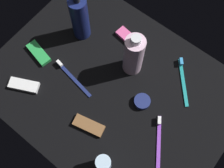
{
  "coord_description": "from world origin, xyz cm",
  "views": [
    {
      "loc": [
        21.4,
        -27.09,
        90.78
      ],
      "look_at": [
        0.0,
        0.0,
        3.0
      ],
      "focal_mm": 44.47,
      "sensor_mm": 36.0,
      "label": 1
    }
  ],
  "objects_px": {
    "deodorant_stick": "(103,164)",
    "toothbrush_purple": "(159,139)",
    "snack_bar_brown": "(89,126)",
    "cream_tin_left": "(142,102)",
    "snack_bar_white": "(24,85)",
    "toothbrush_teal": "(183,79)",
    "lotion_bottle": "(80,18)",
    "toothbrush_navy": "(71,76)",
    "snack_bar_pink": "(129,38)",
    "bodywash_bottle": "(134,55)",
    "snack_bar_green": "(39,53)"
  },
  "relations": [
    {
      "from": "lotion_bottle",
      "to": "snack_bar_pink",
      "type": "relative_size",
      "value": 2.06
    },
    {
      "from": "deodorant_stick",
      "to": "snack_bar_pink",
      "type": "xyz_separation_m",
      "value": [
        -0.21,
        0.41,
        -0.04
      ]
    },
    {
      "from": "deodorant_stick",
      "to": "toothbrush_navy",
      "type": "xyz_separation_m",
      "value": [
        -0.28,
        0.16,
        -0.04
      ]
    },
    {
      "from": "bodywash_bottle",
      "to": "toothbrush_teal",
      "type": "bearing_deg",
      "value": 22.63
    },
    {
      "from": "toothbrush_navy",
      "to": "toothbrush_teal",
      "type": "height_order",
      "value": "same"
    },
    {
      "from": "toothbrush_navy",
      "to": "snack_bar_brown",
      "type": "relative_size",
      "value": 1.73
    },
    {
      "from": "snack_bar_brown",
      "to": "snack_bar_white",
      "type": "relative_size",
      "value": 1.0
    },
    {
      "from": "deodorant_stick",
      "to": "snack_bar_pink",
      "type": "relative_size",
      "value": 0.85
    },
    {
      "from": "snack_bar_brown",
      "to": "cream_tin_left",
      "type": "xyz_separation_m",
      "value": [
        0.09,
        0.18,
        0.0
      ]
    },
    {
      "from": "toothbrush_teal",
      "to": "snack_bar_brown",
      "type": "xyz_separation_m",
      "value": [
        -0.15,
        -0.33,
        0.0
      ]
    },
    {
      "from": "snack_bar_green",
      "to": "deodorant_stick",
      "type": "bearing_deg",
      "value": -8.17
    },
    {
      "from": "lotion_bottle",
      "to": "snack_bar_white",
      "type": "distance_m",
      "value": 0.3
    },
    {
      "from": "toothbrush_teal",
      "to": "snack_bar_brown",
      "type": "relative_size",
      "value": 1.39
    },
    {
      "from": "toothbrush_teal",
      "to": "lotion_bottle",
      "type": "bearing_deg",
      "value": -169.63
    },
    {
      "from": "bodywash_bottle",
      "to": "snack_bar_brown",
      "type": "xyz_separation_m",
      "value": [
        0.02,
        -0.26,
        -0.08
      ]
    },
    {
      "from": "deodorant_stick",
      "to": "cream_tin_left",
      "type": "bearing_deg",
      "value": 96.62
    },
    {
      "from": "cream_tin_left",
      "to": "toothbrush_teal",
      "type": "bearing_deg",
      "value": 68.14
    },
    {
      "from": "bodywash_bottle",
      "to": "toothbrush_purple",
      "type": "relative_size",
      "value": 1.27
    },
    {
      "from": "lotion_bottle",
      "to": "toothbrush_teal",
      "type": "height_order",
      "value": "lotion_bottle"
    },
    {
      "from": "bodywash_bottle",
      "to": "cream_tin_left",
      "type": "relative_size",
      "value": 3.55
    },
    {
      "from": "deodorant_stick",
      "to": "snack_bar_green",
      "type": "distance_m",
      "value": 0.46
    },
    {
      "from": "toothbrush_navy",
      "to": "toothbrush_purple",
      "type": "height_order",
      "value": "same"
    },
    {
      "from": "bodywash_bottle",
      "to": "snack_bar_brown",
      "type": "distance_m",
      "value": 0.28
    },
    {
      "from": "deodorant_stick",
      "to": "snack_bar_brown",
      "type": "xyz_separation_m",
      "value": [
        -0.12,
        0.07,
        -0.04
      ]
    },
    {
      "from": "toothbrush_teal",
      "to": "snack_bar_brown",
      "type": "distance_m",
      "value": 0.37
    },
    {
      "from": "toothbrush_purple",
      "to": "snack_bar_green",
      "type": "distance_m",
      "value": 0.53
    },
    {
      "from": "toothbrush_navy",
      "to": "snack_bar_brown",
      "type": "height_order",
      "value": "toothbrush_navy"
    },
    {
      "from": "lotion_bottle",
      "to": "snack_bar_brown",
      "type": "relative_size",
      "value": 2.06
    },
    {
      "from": "bodywash_bottle",
      "to": "toothbrush_purple",
      "type": "xyz_separation_m",
      "value": [
        0.23,
        -0.16,
        -0.09
      ]
    },
    {
      "from": "toothbrush_navy",
      "to": "snack_bar_pink",
      "type": "xyz_separation_m",
      "value": [
        0.07,
        0.25,
        0.0
      ]
    },
    {
      "from": "toothbrush_teal",
      "to": "snack_bar_pink",
      "type": "bearing_deg",
      "value": 177.23
    },
    {
      "from": "lotion_bottle",
      "to": "bodywash_bottle",
      "type": "xyz_separation_m",
      "value": [
        0.23,
        0.0,
        -0.0
      ]
    },
    {
      "from": "snack_bar_brown",
      "to": "toothbrush_teal",
      "type": "bearing_deg",
      "value": 51.91
    },
    {
      "from": "lotion_bottle",
      "to": "toothbrush_navy",
      "type": "bearing_deg",
      "value": -61.42
    },
    {
      "from": "snack_bar_white",
      "to": "cream_tin_left",
      "type": "height_order",
      "value": "cream_tin_left"
    },
    {
      "from": "bodywash_bottle",
      "to": "snack_bar_brown",
      "type": "bearing_deg",
      "value": -85.89
    },
    {
      "from": "deodorant_stick",
      "to": "toothbrush_purple",
      "type": "bearing_deg",
      "value": 62.55
    },
    {
      "from": "snack_bar_white",
      "to": "deodorant_stick",
      "type": "bearing_deg",
      "value": -31.25
    },
    {
      "from": "bodywash_bottle",
      "to": "snack_bar_brown",
      "type": "relative_size",
      "value": 1.91
    },
    {
      "from": "toothbrush_navy",
      "to": "toothbrush_teal",
      "type": "xyz_separation_m",
      "value": [
        0.32,
        0.24,
        0.0
      ]
    },
    {
      "from": "snack_bar_green",
      "to": "snack_bar_white",
      "type": "bearing_deg",
      "value": -56.97
    },
    {
      "from": "toothbrush_purple",
      "to": "snack_bar_white",
      "type": "distance_m",
      "value": 0.5
    },
    {
      "from": "snack_bar_brown",
      "to": "snack_bar_pink",
      "type": "xyz_separation_m",
      "value": [
        -0.1,
        0.35,
        0.0
      ]
    },
    {
      "from": "cream_tin_left",
      "to": "bodywash_bottle",
      "type": "bearing_deg",
      "value": 141.21
    },
    {
      "from": "bodywash_bottle",
      "to": "toothbrush_teal",
      "type": "relative_size",
      "value": 1.38
    },
    {
      "from": "snack_bar_pink",
      "to": "cream_tin_left",
      "type": "height_order",
      "value": "cream_tin_left"
    },
    {
      "from": "snack_bar_pink",
      "to": "bodywash_bottle",
      "type": "bearing_deg",
      "value": -40.01
    },
    {
      "from": "bodywash_bottle",
      "to": "cream_tin_left",
      "type": "bearing_deg",
      "value": -38.79
    },
    {
      "from": "toothbrush_purple",
      "to": "cream_tin_left",
      "type": "relative_size",
      "value": 2.8
    },
    {
      "from": "deodorant_stick",
      "to": "toothbrush_teal",
      "type": "relative_size",
      "value": 0.61
    }
  ]
}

